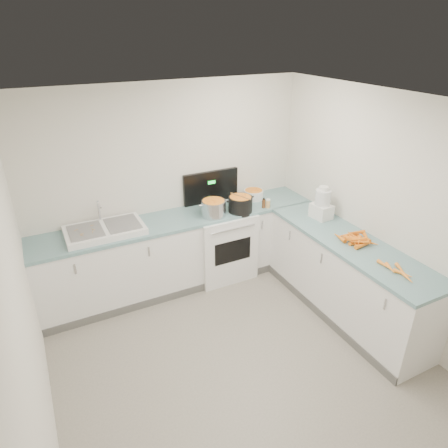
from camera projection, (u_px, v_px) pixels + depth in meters
name	position (u px, v px, depth m)	size (l,w,h in m)	color
floor	(247.00, 370.00, 3.92)	(3.50, 4.00, 0.00)	gray
ceiling	(256.00, 110.00, 2.81)	(3.50, 4.00, 0.00)	silver
wall_back	(170.00, 186.00, 4.96)	(3.50, 2.50, 0.00)	silver
wall_left	(24.00, 324.00, 2.66)	(4.00, 2.50, 0.00)	silver
wall_right	(399.00, 221.00, 4.07)	(4.00, 2.50, 0.00)	silver
counter_back	(182.00, 251.00, 5.07)	(3.50, 0.62, 0.94)	white
counter_right	(346.00, 277.00, 4.54)	(0.62, 2.20, 0.94)	white
stove	(221.00, 242.00, 5.28)	(0.76, 0.65, 1.36)	white
sink	(105.00, 230.00, 4.48)	(0.86, 0.52, 0.31)	white
steel_pot	(214.00, 209.00, 4.87)	(0.30, 0.30, 0.22)	silver
black_pot	(240.00, 205.00, 4.99)	(0.30, 0.30, 0.21)	black
wooden_spoon	(241.00, 196.00, 4.93)	(0.01, 0.01, 0.32)	#AD7A47
mixing_bowl	(253.00, 194.00, 5.37)	(0.26, 0.26, 0.12)	white
extract_bottle	(264.00, 204.00, 5.10)	(0.04, 0.04, 0.11)	#593319
spice_jar	(268.00, 204.00, 5.11)	(0.06, 0.06, 0.10)	#E5B266
food_processor	(322.00, 205.00, 4.78)	(0.22, 0.26, 0.40)	white
carrot_pile	(356.00, 240.00, 4.28)	(0.33, 0.41, 0.09)	orange
peeled_carrots	(397.00, 270.00, 3.77)	(0.18, 0.42, 0.04)	orange
peelings	(86.00, 231.00, 4.36)	(0.22, 0.21, 0.01)	tan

